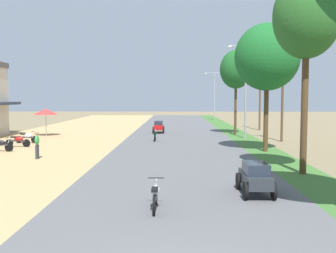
{
  "coord_description": "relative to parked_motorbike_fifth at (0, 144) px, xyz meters",
  "views": [
    {
      "loc": [
        -0.23,
        -6.59,
        3.69
      ],
      "look_at": [
        -0.75,
        19.7,
        1.69
      ],
      "focal_mm": 42.07,
      "sensor_mm": 36.0,
      "label": 1
    }
  ],
  "objects": [
    {
      "name": "vendor_umbrella",
      "position": [
        -0.39,
        10.48,
        1.75
      ],
      "size": [
        2.2,
        2.2,
        2.52
      ],
      "color": "#99999E",
      "rests_on": "dirt_shoulder"
    },
    {
      "name": "streetlamp_mid",
      "position": [
        17.66,
        35.77,
        3.81
      ],
      "size": [
        3.16,
        0.2,
        7.43
      ],
      "color": "gray",
      "rests_on": "median_strip"
    },
    {
      "name": "car_sedan_red",
      "position": [
        9.91,
        13.46,
        0.19
      ],
      "size": [
        1.1,
        2.26,
        1.19
      ],
      "color": "red",
      "rests_on": "road_strip"
    },
    {
      "name": "utility_pole_near",
      "position": [
        20.33,
        6.71,
        3.89
      ],
      "size": [
        1.8,
        0.2,
        8.51
      ],
      "color": "brown",
      "rests_on": "ground"
    },
    {
      "name": "motorbike_ahead_third",
      "position": [
        9.93,
        6.26,
        0.02
      ],
      "size": [
        0.54,
        1.8,
        0.94
      ],
      "color": "black",
      "rests_on": "road_strip"
    },
    {
      "name": "car_sedan_charcoal",
      "position": [
        14.56,
        -11.2,
        0.19
      ],
      "size": [
        1.1,
        2.26,
        1.19
      ],
      "color": "#282D33",
      "rests_on": "road_strip"
    },
    {
      "name": "streetlamp_near",
      "position": [
        17.66,
        8.58,
        4.17
      ],
      "size": [
        3.16,
        0.2,
        8.13
      ],
      "color": "gray",
      "rests_on": "median_strip"
    },
    {
      "name": "motorbike_ahead_second",
      "position": [
        10.97,
        -13.2,
        0.02
      ],
      "size": [
        0.54,
        1.8,
        0.94
      ],
      "color": "black",
      "rests_on": "road_strip"
    },
    {
      "name": "parked_motorbike_sixth",
      "position": [
        0.25,
        2.38,
        0.0
      ],
      "size": [
        1.8,
        0.54,
        0.94
      ],
      "color": "black",
      "rests_on": "dirt_shoulder"
    },
    {
      "name": "utility_pole_far",
      "position": [
        20.85,
        17.73,
        4.22
      ],
      "size": [
        1.8,
        0.2,
        9.17
      ],
      "color": "brown",
      "rests_on": "ground"
    },
    {
      "name": "median_tree_fourth",
      "position": [
        17.37,
        12.31,
        5.71
      ],
      "size": [
        3.06,
        3.06,
        8.07
      ],
      "color": "#4C351E",
      "rests_on": "median_strip"
    },
    {
      "name": "median_tree_third",
      "position": [
        17.59,
        0.47,
        5.7
      ],
      "size": [
        4.24,
        4.24,
        8.42
      ],
      "color": "#4C351E",
      "rests_on": "median_strip"
    },
    {
      "name": "median_tree_second",
      "position": [
        17.63,
        -7.13,
        6.76
      ],
      "size": [
        3.08,
        3.08,
        9.27
      ],
      "color": "#4C351E",
      "rests_on": "median_strip"
    },
    {
      "name": "pedestrian_on_shoulder",
      "position": [
        3.54,
        -3.0,
        0.41
      ],
      "size": [
        0.29,
        0.39,
        1.62
      ],
      "color": "#33333D",
      "rests_on": "dirt_shoulder"
    },
    {
      "name": "parked_motorbike_seventh",
      "position": [
        0.01,
        4.72,
        0.0
      ],
      "size": [
        1.8,
        0.54,
        0.94
      ],
      "color": "black",
      "rests_on": "dirt_shoulder"
    },
    {
      "name": "parked_motorbike_fifth",
      "position": [
        0.0,
        0.0,
        0.0
      ],
      "size": [
        1.8,
        0.54,
        0.94
      ],
      "color": "black",
      "rests_on": "dirt_shoulder"
    }
  ]
}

